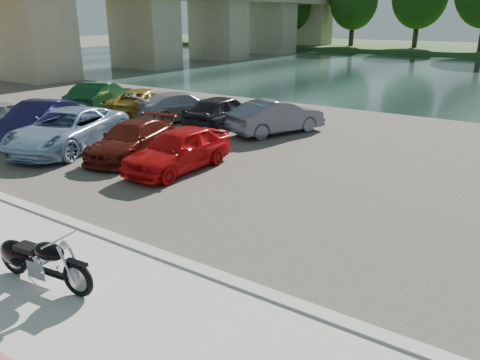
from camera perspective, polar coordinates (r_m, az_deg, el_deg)
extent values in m
plane|color=#595447|center=(8.99, -19.41, -13.98)|extent=(200.00, 200.00, 0.00)
cube|color=#AEACA4|center=(8.54, -24.97, -16.31)|extent=(60.00, 6.00, 0.10)
cube|color=#AEACA4|center=(10.05, -10.31, -8.93)|extent=(60.00, 0.30, 0.14)
cube|color=#433D36|center=(17.15, 11.02, 2.85)|extent=(60.00, 18.00, 0.04)
cube|color=#172A29|center=(44.92, 26.34, 11.25)|extent=(120.00, 40.00, 0.00)
cube|color=tan|center=(40.93, -23.97, 16.08)|extent=(6.00, 4.00, 7.20)
cube|color=tan|center=(48.50, -11.53, 17.54)|extent=(6.00, 4.00, 7.20)
cube|color=tan|center=(57.59, -2.62, 18.10)|extent=(6.00, 4.00, 7.20)
cube|color=tan|center=(67.60, 3.78, 18.26)|extent=(6.00, 4.00, 7.20)
cube|color=tan|center=(78.17, 8.49, 18.23)|extent=(6.00, 4.00, 7.20)
cylinder|color=#332312|center=(77.85, 6.60, 17.75)|extent=(0.70, 0.70, 4.50)
ellipsoid|color=#17390F|center=(77.84, 6.71, 20.40)|extent=(6.30, 6.30, 7.56)
cylinder|color=#332312|center=(75.37, 13.48, 17.50)|extent=(0.70, 0.70, 4.95)
ellipsoid|color=#17390F|center=(75.38, 13.73, 20.50)|extent=(6.93, 6.93, 8.32)
cylinder|color=#332312|center=(73.94, 20.70, 16.98)|extent=(0.70, 0.70, 5.40)
torus|color=black|center=(8.81, -19.15, -11.33)|extent=(0.69, 0.20, 0.68)
torus|color=black|center=(9.97, -25.83, -8.53)|extent=(0.69, 0.20, 0.68)
cylinder|color=#B2B2B7|center=(8.81, -19.15, -11.33)|extent=(0.46, 0.11, 0.46)
cylinder|color=#B2B2B7|center=(9.97, -25.83, -8.53)|extent=(0.46, 0.11, 0.46)
cylinder|color=silver|center=(8.70, -20.49, -9.60)|extent=(0.33, 0.09, 0.63)
cylinder|color=silver|center=(8.81, -19.54, -9.09)|extent=(0.33, 0.09, 0.63)
cylinder|color=silver|center=(8.72, -21.16, -6.78)|extent=(0.12, 0.75, 0.04)
sphere|color=silver|center=(8.68, -20.65, -7.41)|extent=(0.18, 0.18, 0.16)
sphere|color=silver|center=(8.64, -20.34, -7.53)|extent=(0.12, 0.12, 0.11)
cube|color=black|center=(8.66, -19.37, -9.56)|extent=(0.46, 0.19, 0.06)
cube|color=black|center=(9.40, -22.66, -10.18)|extent=(1.20, 0.24, 0.08)
cube|color=silver|center=(9.40, -22.92, -9.72)|extent=(0.48, 0.37, 0.34)
cylinder|color=silver|center=(9.24, -22.67, -8.81)|extent=(0.26, 0.21, 0.27)
cylinder|color=silver|center=(9.39, -23.48, -8.48)|extent=(0.26, 0.21, 0.27)
ellipsoid|color=black|center=(9.07, -22.27, -8.07)|extent=(0.72, 0.44, 0.32)
cube|color=black|center=(9.48, -24.35, -7.57)|extent=(0.58, 0.34, 0.10)
ellipsoid|color=black|center=(9.88, -25.75, -7.99)|extent=(0.76, 0.42, 0.50)
cube|color=black|center=(9.95, -25.87, -8.28)|extent=(0.42, 0.23, 0.30)
cylinder|color=silver|center=(9.76, -23.26, -9.54)|extent=(1.10, 0.22, 0.09)
cylinder|color=silver|center=(9.73, -23.32, -9.13)|extent=(1.10, 0.22, 0.09)
cylinder|color=#B2B2B7|center=(9.48, -23.98, -11.15)|extent=(0.04, 0.14, 0.22)
imported|color=#131137|center=(20.78, -23.33, 6.68)|extent=(3.08, 4.83, 1.50)
imported|color=#87A7C5|center=(18.69, -20.26, 5.78)|extent=(3.95, 5.85, 1.49)
imported|color=#50130B|center=(17.05, -13.04, 4.83)|extent=(2.69, 4.54, 1.23)
imported|color=red|center=(15.23, -7.55, 3.75)|extent=(1.65, 4.08, 1.39)
imported|color=#0F3718|center=(25.95, -16.59, 9.71)|extent=(3.16, 4.91, 1.53)
imported|color=olive|center=(24.48, -11.45, 9.36)|extent=(3.49, 5.24, 1.34)
imported|color=#9899A0|center=(22.94, -7.11, 8.94)|extent=(3.45, 4.96, 1.33)
imported|color=black|center=(21.27, -2.12, 8.42)|extent=(1.74, 4.26, 1.45)
imported|color=slate|center=(20.11, 4.46, 7.70)|extent=(2.99, 4.56, 1.42)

